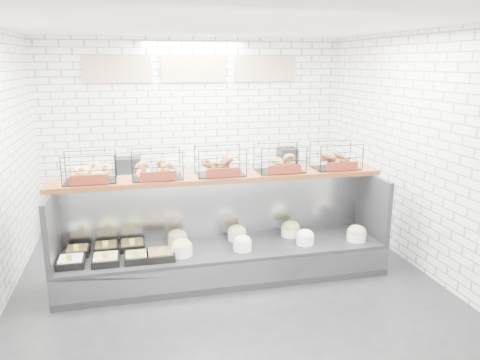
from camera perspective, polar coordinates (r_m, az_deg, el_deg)
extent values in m
plane|color=black|center=(5.74, -1.28, -12.88)|extent=(5.50, 5.50, 0.00)
cube|color=white|center=(7.90, -5.52, 6.04)|extent=(5.00, 0.02, 3.00)
cube|color=white|center=(6.23, 21.78, 2.91)|extent=(0.02, 5.50, 3.00)
cube|color=white|center=(5.12, -1.47, 18.55)|extent=(5.00, 5.50, 0.02)
cube|color=#CFB290|center=(7.72, -14.75, 12.92)|extent=(1.05, 0.03, 0.42)
cube|color=#CFB290|center=(7.79, -5.66, 13.31)|extent=(1.05, 0.03, 0.42)
cube|color=#CFB290|center=(8.04, 3.08, 13.39)|extent=(1.05, 0.03, 0.42)
cube|color=black|center=(5.92, -1.90, -9.86)|extent=(4.00, 0.90, 0.40)
cube|color=#93969B|center=(5.52, -0.99, -11.47)|extent=(4.00, 0.03, 0.28)
cube|color=#93969B|center=(6.08, -2.72, -3.15)|extent=(4.00, 0.08, 0.80)
cube|color=black|center=(5.67, -21.95, -5.48)|extent=(0.06, 0.90, 0.80)
cube|color=black|center=(6.36, 15.74, -2.89)|extent=(0.06, 0.90, 0.80)
cube|color=black|center=(5.62, -19.90, -9.42)|extent=(0.30, 0.30, 0.08)
cube|color=white|center=(5.61, -19.93, -9.09)|extent=(0.25, 0.25, 0.04)
cube|color=#DBD34C|center=(5.49, -20.10, -8.98)|extent=(0.06, 0.01, 0.08)
cube|color=black|center=(5.90, -19.19, -8.24)|extent=(0.27, 0.27, 0.08)
cube|color=brown|center=(5.88, -19.22, -7.93)|extent=(0.23, 0.23, 0.04)
cube|color=#DBD34C|center=(5.77, -19.36, -7.77)|extent=(0.06, 0.01, 0.08)
cube|color=black|center=(5.56, -16.04, -9.37)|extent=(0.30, 0.30, 0.08)
cube|color=tan|center=(5.55, -16.06, -9.04)|extent=(0.26, 0.26, 0.04)
cube|color=#DBD34C|center=(5.43, -16.15, -8.94)|extent=(0.06, 0.01, 0.08)
cube|color=black|center=(5.90, -16.00, -7.98)|extent=(0.28, 0.28, 0.08)
cube|color=brown|center=(5.88, -16.02, -7.67)|extent=(0.24, 0.24, 0.04)
cube|color=#DBD34C|center=(5.77, -16.10, -7.52)|extent=(0.06, 0.01, 0.08)
cube|color=black|center=(5.53, -12.52, -9.25)|extent=(0.27, 0.27, 0.08)
cube|color=#76994E|center=(5.52, -12.54, -8.92)|extent=(0.23, 0.23, 0.04)
cube|color=#DBD34C|center=(5.41, -12.55, -8.77)|extent=(0.06, 0.01, 0.08)
cube|color=black|center=(5.89, -12.99, -7.81)|extent=(0.30, 0.30, 0.08)
cube|color=brown|center=(5.88, -13.01, -7.49)|extent=(0.26, 0.26, 0.04)
cube|color=#DBD34C|center=(5.76, -13.03, -7.36)|extent=(0.06, 0.01, 0.08)
cube|color=black|center=(5.56, -9.69, -9.02)|extent=(0.32, 0.32, 0.08)
cube|color=brown|center=(5.54, -9.70, -8.69)|extent=(0.27, 0.27, 0.04)
cube|color=#DBD34C|center=(5.42, -9.65, -8.60)|extent=(0.06, 0.01, 0.08)
cylinder|color=white|center=(5.60, -7.13, -8.56)|extent=(0.26, 0.26, 0.11)
ellipsoid|color=#D4AF82|center=(5.58, -7.15, -7.99)|extent=(0.25, 0.25, 0.17)
cylinder|color=white|center=(5.91, -7.62, -7.34)|extent=(0.25, 0.25, 0.11)
ellipsoid|color=tan|center=(5.89, -7.64, -6.80)|extent=(0.24, 0.24, 0.17)
cylinder|color=white|center=(5.70, 0.29, -8.03)|extent=(0.23, 0.23, 0.11)
ellipsoid|color=silver|center=(5.68, 0.29, -7.46)|extent=(0.22, 0.22, 0.15)
cylinder|color=white|center=(6.02, -0.37, -6.80)|extent=(0.24, 0.24, 0.11)
ellipsoid|color=#D7C784|center=(6.00, -0.37, -6.26)|extent=(0.23, 0.23, 0.16)
cylinder|color=white|center=(5.94, 7.93, -7.23)|extent=(0.22, 0.22, 0.11)
ellipsoid|color=white|center=(5.92, 7.95, -6.69)|extent=(0.22, 0.22, 0.15)
cylinder|color=white|center=(6.19, 6.19, -6.26)|extent=(0.25, 0.25, 0.11)
ellipsoid|color=olive|center=(6.17, 6.21, -5.74)|extent=(0.25, 0.25, 0.17)
cylinder|color=white|center=(6.18, 14.01, -6.66)|extent=(0.25, 0.25, 0.11)
ellipsoid|color=tan|center=(6.16, 14.04, -6.14)|extent=(0.24, 0.24, 0.17)
cube|color=#4F2611|center=(5.78, -2.42, 0.37)|extent=(4.10, 0.50, 0.06)
cube|color=black|center=(5.66, -17.86, 1.47)|extent=(0.60, 0.38, 0.34)
cube|color=maroon|center=(5.49, -17.93, 0.00)|extent=(0.42, 0.02, 0.11)
cube|color=black|center=(5.65, -10.10, 1.91)|extent=(0.60, 0.38, 0.34)
cube|color=maroon|center=(5.48, -9.93, 0.45)|extent=(0.42, 0.02, 0.11)
cube|color=black|center=(5.74, -2.44, 2.31)|extent=(0.60, 0.38, 0.34)
cube|color=maroon|center=(5.57, -2.04, 0.89)|extent=(0.42, 0.02, 0.11)
cube|color=black|center=(5.93, 4.86, 2.66)|extent=(0.60, 0.38, 0.34)
cube|color=maroon|center=(5.76, 5.46, 1.29)|extent=(0.42, 0.02, 0.11)
cube|color=black|center=(6.21, 11.62, 2.94)|extent=(0.60, 0.38, 0.34)
cube|color=maroon|center=(6.05, 12.37, 1.64)|extent=(0.42, 0.02, 0.11)
cube|color=#93969B|center=(7.81, -5.01, -1.93)|extent=(4.00, 0.60, 0.90)
cube|color=black|center=(7.64, -13.51, 1.78)|extent=(0.40, 0.30, 0.24)
cube|color=silver|center=(7.67, -8.60, 1.84)|extent=(0.35, 0.28, 0.18)
cylinder|color=#DA5F36|center=(7.72, -1.87, 2.22)|extent=(0.09, 0.09, 0.22)
cube|color=black|center=(7.98, 5.79, 2.84)|extent=(0.30, 0.30, 0.30)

